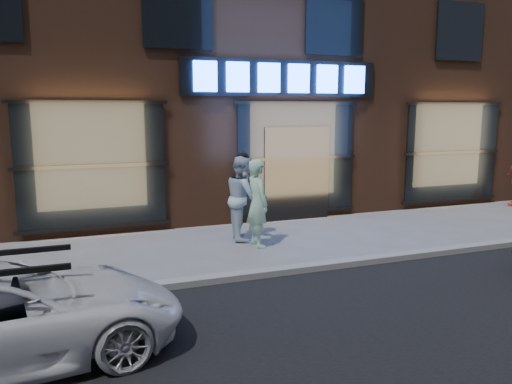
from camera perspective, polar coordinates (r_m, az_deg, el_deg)
ground at (r=9.82m, az=14.41°, el=-7.70°), size 90.00×90.00×0.00m
curb at (r=9.81m, az=14.42°, el=-7.36°), size 60.00×0.25×0.12m
storefront_building at (r=16.73m, az=-1.35°, el=17.37°), size 30.20×8.28×10.30m
man_bowtie at (r=10.35m, az=0.18°, el=-1.29°), size 0.49×0.70×1.83m
man_cap at (r=10.95m, az=-1.52°, el=-0.65°), size 0.83×0.99×1.85m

